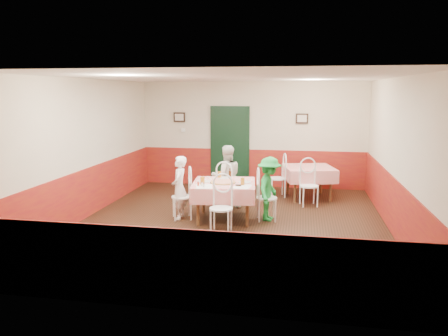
% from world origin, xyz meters
% --- Properties ---
extents(floor, '(7.00, 7.00, 0.00)m').
position_xyz_m(floor, '(0.00, 0.00, 0.00)').
color(floor, black).
rests_on(floor, ground).
extents(ceiling, '(7.00, 7.00, 0.00)m').
position_xyz_m(ceiling, '(0.00, 0.00, 2.80)').
color(ceiling, white).
rests_on(ceiling, back_wall).
extents(back_wall, '(6.00, 0.10, 2.80)m').
position_xyz_m(back_wall, '(0.00, 3.50, 1.40)').
color(back_wall, beige).
rests_on(back_wall, ground).
extents(front_wall, '(6.00, 0.10, 2.80)m').
position_xyz_m(front_wall, '(0.00, -3.50, 1.40)').
color(front_wall, beige).
rests_on(front_wall, ground).
extents(left_wall, '(0.10, 7.00, 2.80)m').
position_xyz_m(left_wall, '(-3.00, 0.00, 1.40)').
color(left_wall, beige).
rests_on(left_wall, ground).
extents(right_wall, '(0.10, 7.00, 2.80)m').
position_xyz_m(right_wall, '(3.00, 0.00, 1.40)').
color(right_wall, beige).
rests_on(right_wall, ground).
extents(wainscot_back, '(6.00, 0.03, 1.00)m').
position_xyz_m(wainscot_back, '(0.00, 3.48, 0.50)').
color(wainscot_back, maroon).
rests_on(wainscot_back, ground).
extents(wainscot_front, '(6.00, 0.03, 1.00)m').
position_xyz_m(wainscot_front, '(0.00, -3.48, 0.50)').
color(wainscot_front, maroon).
rests_on(wainscot_front, ground).
extents(wainscot_left, '(0.03, 7.00, 1.00)m').
position_xyz_m(wainscot_left, '(-2.98, 0.00, 0.50)').
color(wainscot_left, maroon).
rests_on(wainscot_left, ground).
extents(wainscot_right, '(0.03, 7.00, 1.00)m').
position_xyz_m(wainscot_right, '(2.98, 0.00, 0.50)').
color(wainscot_right, maroon).
rests_on(wainscot_right, ground).
extents(door, '(0.96, 0.06, 2.10)m').
position_xyz_m(door, '(-0.60, 3.45, 1.05)').
color(door, black).
rests_on(door, ground).
extents(picture_left, '(0.32, 0.03, 0.26)m').
position_xyz_m(picture_left, '(-2.00, 3.45, 1.85)').
color(picture_left, black).
rests_on(picture_left, back_wall).
extents(picture_right, '(0.32, 0.03, 0.26)m').
position_xyz_m(picture_right, '(1.30, 3.45, 1.85)').
color(picture_right, black).
rests_on(picture_right, back_wall).
extents(thermostat, '(0.10, 0.03, 0.10)m').
position_xyz_m(thermostat, '(-1.90, 3.45, 1.50)').
color(thermostat, white).
rests_on(thermostat, back_wall).
extents(main_table, '(1.35, 1.35, 0.77)m').
position_xyz_m(main_table, '(-0.19, 0.26, 0.38)').
color(main_table, red).
rests_on(main_table, ground).
extents(second_table, '(1.35, 1.35, 0.77)m').
position_xyz_m(second_table, '(1.51, 2.39, 0.38)').
color(second_table, red).
rests_on(second_table, ground).
extents(chair_left, '(0.54, 0.54, 0.90)m').
position_xyz_m(chair_left, '(-1.03, 0.16, 0.45)').
color(chair_left, white).
rests_on(chair_left, ground).
extents(chair_right, '(0.49, 0.49, 0.90)m').
position_xyz_m(chair_right, '(0.66, 0.36, 0.45)').
color(chair_right, white).
rests_on(chair_right, ground).
extents(chair_far, '(0.47, 0.47, 0.90)m').
position_xyz_m(chair_far, '(-0.29, 1.10, 0.45)').
color(chair_far, white).
rests_on(chair_far, ground).
extents(chair_near, '(0.42, 0.42, 0.90)m').
position_xyz_m(chair_near, '(-0.09, -0.59, 0.45)').
color(chair_near, white).
rests_on(chair_near, ground).
extents(chair_second_a, '(0.51, 0.51, 0.90)m').
position_xyz_m(chair_second_a, '(0.76, 2.39, 0.45)').
color(chair_second_a, white).
rests_on(chair_second_a, ground).
extents(chair_second_b, '(0.51, 0.51, 0.90)m').
position_xyz_m(chair_second_b, '(1.51, 1.64, 0.45)').
color(chair_second_b, white).
rests_on(chair_second_b, ground).
extents(pizza, '(0.55, 0.55, 0.03)m').
position_xyz_m(pizza, '(-0.20, 0.20, 0.78)').
color(pizza, '#B74723').
rests_on(pizza, main_table).
extents(plate_left, '(0.28, 0.28, 0.01)m').
position_xyz_m(plate_left, '(-0.58, 0.23, 0.77)').
color(plate_left, white).
rests_on(plate_left, main_table).
extents(plate_right, '(0.28, 0.28, 0.01)m').
position_xyz_m(plate_right, '(0.22, 0.32, 0.77)').
color(plate_right, white).
rests_on(plate_right, main_table).
extents(plate_far, '(0.28, 0.28, 0.01)m').
position_xyz_m(plate_far, '(-0.26, 0.66, 0.77)').
color(plate_far, white).
rests_on(plate_far, main_table).
extents(glass_a, '(0.09, 0.09, 0.16)m').
position_xyz_m(glass_a, '(-0.56, -0.04, 0.84)').
color(glass_a, '#BF7219').
rests_on(glass_a, main_table).
extents(glass_b, '(0.09, 0.09, 0.14)m').
position_xyz_m(glass_b, '(0.21, 0.08, 0.83)').
color(glass_b, '#BF7219').
rests_on(glass_b, main_table).
extents(glass_c, '(0.08, 0.08, 0.14)m').
position_xyz_m(glass_c, '(-0.36, 0.66, 0.83)').
color(glass_c, '#BF7219').
rests_on(glass_c, main_table).
extents(beer_bottle, '(0.06, 0.06, 0.20)m').
position_xyz_m(beer_bottle, '(-0.13, 0.66, 0.86)').
color(beer_bottle, '#381C0A').
rests_on(beer_bottle, main_table).
extents(shaker_a, '(0.04, 0.04, 0.09)m').
position_xyz_m(shaker_a, '(-0.53, -0.20, 0.81)').
color(shaker_a, silver).
rests_on(shaker_a, main_table).
extents(shaker_b, '(0.04, 0.04, 0.09)m').
position_xyz_m(shaker_b, '(-0.48, -0.27, 0.81)').
color(shaker_b, silver).
rests_on(shaker_b, main_table).
extents(shaker_c, '(0.04, 0.04, 0.09)m').
position_xyz_m(shaker_c, '(-0.61, -0.16, 0.81)').
color(shaker_c, '#B23319').
rests_on(shaker_c, main_table).
extents(menu_left, '(0.39, 0.46, 0.00)m').
position_xyz_m(menu_left, '(-0.49, -0.19, 0.76)').
color(menu_left, white).
rests_on(menu_left, main_table).
extents(menu_right, '(0.34, 0.43, 0.00)m').
position_xyz_m(menu_right, '(0.23, -0.07, 0.76)').
color(menu_right, white).
rests_on(menu_right, main_table).
extents(wallet, '(0.12, 0.10, 0.02)m').
position_xyz_m(wallet, '(0.14, -0.02, 0.77)').
color(wallet, black).
rests_on(wallet, main_table).
extents(diner_left, '(0.34, 0.49, 1.28)m').
position_xyz_m(diner_left, '(-1.08, 0.15, 0.64)').
color(diner_left, gray).
rests_on(diner_left, ground).
extents(diner_far, '(0.82, 0.73, 1.39)m').
position_xyz_m(diner_far, '(-0.29, 1.15, 0.70)').
color(diner_far, gray).
rests_on(diner_far, ground).
extents(diner_right, '(0.59, 0.89, 1.28)m').
position_xyz_m(diner_right, '(0.71, 0.36, 0.64)').
color(diner_right, gray).
rests_on(diner_right, ground).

